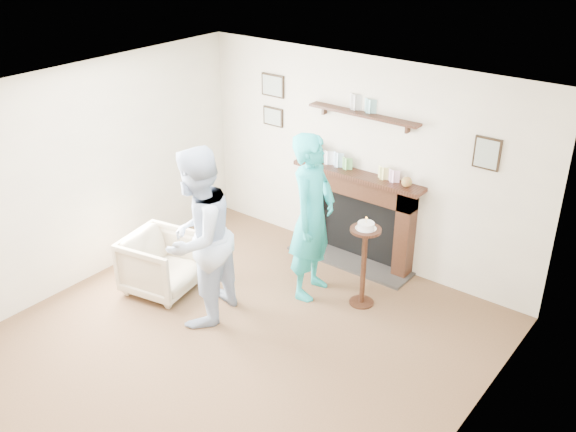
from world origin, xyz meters
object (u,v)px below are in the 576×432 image
Objects in this scene: woman at (311,291)px; pedestal_table at (364,251)px; armchair at (164,289)px; man at (203,316)px.

pedestal_table is (0.59, 0.14, 0.66)m from woman.
man is at bearing -109.17° from armchair.
pedestal_table is at bearing -86.48° from woman.
pedestal_table is (1.94, 1.15, 0.66)m from armchair.
pedestal_table reaches higher than armchair.
armchair is at bearing -149.46° from pedestal_table.
woman reaches higher than armchair.
woman is 1.77× the size of pedestal_table.
woman is 0.89m from pedestal_table.
pedestal_table reaches higher than woman.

